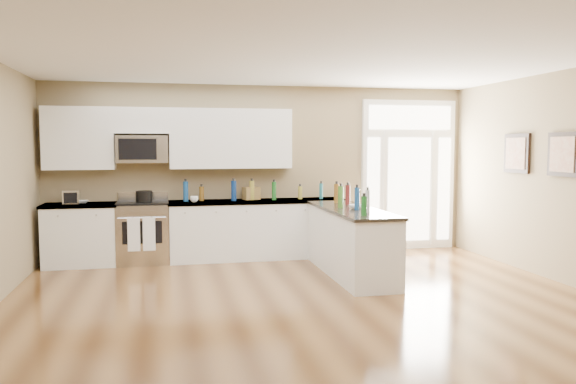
{
  "coord_description": "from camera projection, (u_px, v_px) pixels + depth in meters",
  "views": [
    {
      "loc": [
        -1.57,
        -5.19,
        1.81
      ],
      "look_at": [
        -0.03,
        2.0,
        1.2
      ],
      "focal_mm": 35.0,
      "sensor_mm": 36.0,
      "label": 1
    }
  ],
  "objects": [
    {
      "name": "cup_counter",
      "position": [
        194.0,
        199.0,
        8.68
      ],
      "size": [
        0.13,
        0.13,
        0.09
      ],
      "primitive_type": "imported",
      "rotation": [
        0.0,
        0.0,
        0.11
      ],
      "color": "white",
      "rests_on": "back_cabinet_right"
    },
    {
      "name": "upper_cabinet_left",
      "position": [
        79.0,
        138.0,
        8.51
      ],
      "size": [
        1.04,
        0.33,
        0.95
      ],
      "primitive_type": "cube",
      "color": "white",
      "rests_on": "room_shell"
    },
    {
      "name": "upper_cabinet_right",
      "position": [
        231.0,
        139.0,
        8.99
      ],
      "size": [
        1.94,
        0.33,
        0.95
      ],
      "primitive_type": "cube",
      "color": "white",
      "rests_on": "room_shell"
    },
    {
      "name": "cardboard_box",
      "position": [
        251.0,
        193.0,
        9.11
      ],
      "size": [
        0.29,
        0.25,
        0.21
      ],
      "primitive_type": "cube",
      "rotation": [
        0.0,
        0.0,
        0.29
      ],
      "color": "brown",
      "rests_on": "back_cabinet_right"
    },
    {
      "name": "toaster_oven",
      "position": [
        71.0,
        197.0,
        8.4
      ],
      "size": [
        0.25,
        0.2,
        0.21
      ],
      "primitive_type": "cube",
      "rotation": [
        0.0,
        0.0,
        0.03
      ],
      "color": "silver",
      "rests_on": "back_cabinet_left"
    },
    {
      "name": "room_shell",
      "position": [
        334.0,
        156.0,
        5.39
      ],
      "size": [
        8.0,
        8.0,
        8.0
      ],
      "color": "#8A7957",
      "rests_on": "ground"
    },
    {
      "name": "kitchen_range",
      "position": [
        143.0,
        232.0,
        8.68
      ],
      "size": [
        0.78,
        0.69,
        1.08
      ],
      "color": "silver",
      "rests_on": "ground"
    },
    {
      "name": "peninsula_cabinet",
      "position": [
        351.0,
        244.0,
        7.87
      ],
      "size": [
        0.69,
        2.32,
        0.94
      ],
      "color": "white",
      "rests_on": "ground"
    },
    {
      "name": "upper_cabinet_short",
      "position": [
        142.0,
        121.0,
        8.68
      ],
      "size": [
        0.82,
        0.33,
        0.4
      ],
      "primitive_type": "cube",
      "color": "white",
      "rests_on": "room_shell"
    },
    {
      "name": "bowl_peninsula",
      "position": [
        356.0,
        207.0,
        7.74
      ],
      "size": [
        0.23,
        0.23,
        0.06
      ],
      "primitive_type": "imported",
      "rotation": [
        0.0,
        0.0,
        0.15
      ],
      "color": "white",
      "rests_on": "peninsula_cabinet"
    },
    {
      "name": "wall_art_far",
      "position": [
        563.0,
        154.0,
        7.29
      ],
      "size": [
        0.05,
        0.58,
        0.58
      ],
      "color": "black",
      "rests_on": "room_shell"
    },
    {
      "name": "ground",
      "position": [
        333.0,
        330.0,
        5.53
      ],
      "size": [
        8.0,
        8.0,
        0.0
      ],
      "primitive_type": "plane",
      "color": "#503016"
    },
    {
      "name": "stockpot",
      "position": [
        144.0,
        196.0,
        8.57
      ],
      "size": [
        0.32,
        0.32,
        0.19
      ],
      "primitive_type": "cylinder",
      "rotation": [
        0.0,
        0.0,
        -0.4
      ],
      "color": "black",
      "rests_on": "kitchen_range"
    },
    {
      "name": "counter_bottles",
      "position": [
        288.0,
        194.0,
        8.47
      ],
      "size": [
        2.4,
        2.45,
        0.32
      ],
      "color": "#19591E",
      "rests_on": "back_cabinet_right"
    },
    {
      "name": "bowl_left",
      "position": [
        83.0,
        202.0,
        8.55
      ],
      "size": [
        0.21,
        0.21,
        0.04
      ],
      "primitive_type": "imported",
      "rotation": [
        0.0,
        0.0,
        0.27
      ],
      "color": "white",
      "rests_on": "back_cabinet_left"
    },
    {
      "name": "entry_door",
      "position": [
        408.0,
        175.0,
        9.81
      ],
      "size": [
        1.7,
        0.1,
        2.6
      ],
      "color": "white",
      "rests_on": "ground"
    },
    {
      "name": "microwave",
      "position": [
        142.0,
        149.0,
        8.68
      ],
      "size": [
        0.78,
        0.41,
        0.42
      ],
      "color": "silver",
      "rests_on": "room_shell"
    },
    {
      "name": "wall_art_near",
      "position": [
        517.0,
        153.0,
        8.26
      ],
      "size": [
        0.05,
        0.58,
        0.58
      ],
      "color": "black",
      "rests_on": "room_shell"
    },
    {
      "name": "back_cabinet_right",
      "position": [
        258.0,
        231.0,
        9.06
      ],
      "size": [
        2.85,
        0.66,
        0.94
      ],
      "color": "white",
      "rests_on": "ground"
    },
    {
      "name": "back_cabinet_left",
      "position": [
        81.0,
        237.0,
        8.49
      ],
      "size": [
        1.1,
        0.66,
        0.94
      ],
      "color": "white",
      "rests_on": "ground"
    }
  ]
}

